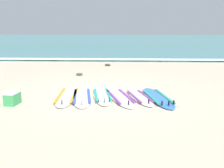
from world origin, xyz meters
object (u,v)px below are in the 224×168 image
(surfboard_4, at_px, (140,97))
(surfboard_5, at_px, (158,97))
(surfboard_3, at_px, (120,97))
(surfboard_0, at_px, (67,96))
(surfboard_1, at_px, (82,97))
(surfboard_2, at_px, (102,96))
(cooler_box, at_px, (12,98))

(surfboard_4, xyz_separation_m, surfboard_5, (0.54, -0.00, 0.00))
(surfboard_3, bearing_deg, surfboard_0, 177.66)
(surfboard_0, bearing_deg, surfboard_1, -7.10)
(surfboard_2, bearing_deg, surfboard_0, -175.26)
(surfboard_1, bearing_deg, surfboard_4, 0.92)
(surfboard_0, height_order, cooler_box, cooler_box)
(surfboard_3, bearing_deg, surfboard_1, 179.60)
(surfboard_4, relative_size, cooler_box, 4.16)
(surfboard_2, xyz_separation_m, surfboard_5, (1.67, -0.12, -0.00))
(surfboard_5, relative_size, cooler_box, 4.99)
(surfboard_1, distance_m, cooler_box, 1.96)
(surfboard_2, bearing_deg, surfboard_5, -4.07)
(surfboard_1, distance_m, surfboard_4, 1.74)
(surfboard_3, relative_size, cooler_box, 4.76)
(surfboard_0, xyz_separation_m, surfboard_4, (2.20, -0.03, 0.00))
(surfboard_0, distance_m, surfboard_1, 0.47)
(surfboard_0, relative_size, surfboard_2, 1.11)
(surfboard_2, xyz_separation_m, cooler_box, (-2.41, -0.89, 0.16))
(surfboard_4, xyz_separation_m, cooler_box, (-3.55, -0.77, 0.16))
(surfboard_4, bearing_deg, cooler_box, -167.75)
(surfboard_4, bearing_deg, surfboard_0, 179.23)
(surfboard_2, distance_m, surfboard_5, 1.68)
(surfboard_0, relative_size, cooler_box, 4.99)
(surfboard_4, bearing_deg, surfboard_5, -0.15)
(surfboard_0, distance_m, surfboard_4, 2.20)
(surfboard_1, xyz_separation_m, surfboard_5, (2.27, 0.03, 0.00))
(surfboard_0, distance_m, surfboard_5, 2.74)
(surfboard_2, relative_size, cooler_box, 4.51)
(surfboard_2, relative_size, surfboard_3, 0.95)
(surfboard_4, bearing_deg, surfboard_1, -179.08)
(surfboard_3, bearing_deg, cooler_box, -166.05)
(surfboard_5, xyz_separation_m, cooler_box, (-4.08, -0.77, 0.16))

